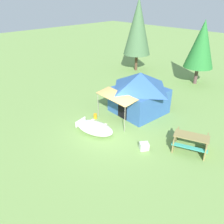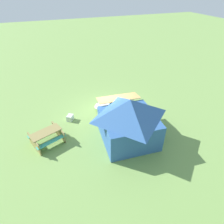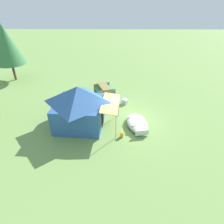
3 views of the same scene
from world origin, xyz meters
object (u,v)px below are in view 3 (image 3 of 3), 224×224
Objects in this scene: canvas_cabin_tent at (79,106)px; cooler_box at (125,101)px; fuel_can at (122,135)px; pine_tree_back_right at (6,44)px; picnic_table at (104,89)px; beached_rowboat at (137,123)px.

cooler_box is at bearing -46.73° from canvas_cabin_tent.
pine_tree_back_right is (8.90, 10.30, 3.22)m from fuel_can.
picnic_table is 6.54× the size of fuel_can.
cooler_box is at bearing -4.97° from fuel_can.
beached_rowboat is 7.92× the size of fuel_can.
pine_tree_back_right is (7.61, 7.67, 1.99)m from canvas_cabin_tent.
canvas_cabin_tent is 13.42× the size of fuel_can.
beached_rowboat is at bearing -167.71° from cooler_box.
canvas_cabin_tent reaches higher than cooler_box.
pine_tree_back_right reaches higher than cooler_box.
canvas_cabin_tent is at bearing 163.23° from picnic_table.
picnic_table is 5.84m from fuel_can.
picnic_table is 9.98m from pine_tree_back_right.
cooler_box is (2.99, 0.65, -0.06)m from beached_rowboat.
pine_tree_back_right reaches higher than fuel_can.
canvas_cabin_tent is 9.55× the size of cooler_box.
cooler_box is (2.81, -2.98, -1.19)m from canvas_cabin_tent.
picnic_table is 4.66× the size of cooler_box.
picnic_table is (4.57, 2.31, 0.24)m from beached_rowboat.
pine_tree_back_right is (4.80, 10.65, 3.19)m from cooler_box.
pine_tree_back_right reaches higher than picnic_table.
pine_tree_back_right is at bearing 55.42° from beached_rowboat.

